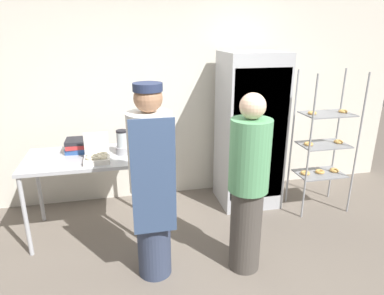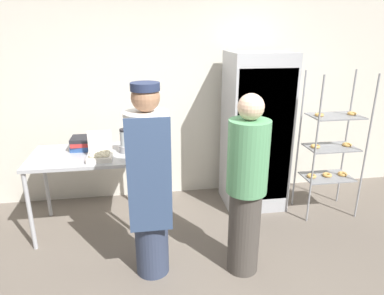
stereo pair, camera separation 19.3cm
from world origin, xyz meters
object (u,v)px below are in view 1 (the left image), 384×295
at_px(person_customer, 248,185).
at_px(person_baker, 152,183).
at_px(blender_pitcher, 122,143).
at_px(donut_box, 97,157).
at_px(binder_stack, 81,145).
at_px(baking_rack, 323,145).
at_px(refrigerator, 250,131).

bearing_deg(person_customer, person_baker, 173.45).
bearing_deg(blender_pitcher, donut_box, -145.82).
bearing_deg(binder_stack, baking_rack, -4.62).
height_order(refrigerator, blender_pitcher, refrigerator).
bearing_deg(donut_box, binder_stack, 116.52).
bearing_deg(donut_box, blender_pitcher, 34.18).
xyz_separation_m(refrigerator, donut_box, (-1.83, -0.48, -0.02)).
relative_size(refrigerator, baking_rack, 1.12).
bearing_deg(refrigerator, blender_pitcher, -169.09).
distance_m(baking_rack, donut_box, 2.65).
relative_size(refrigerator, blender_pitcher, 7.35).
bearing_deg(binder_stack, person_baker, -57.80).
height_order(baking_rack, donut_box, baking_rack).
xyz_separation_m(donut_box, person_baker, (0.48, -0.69, -0.02)).
xyz_separation_m(baking_rack, person_customer, (-1.33, -0.91, 0.02)).
distance_m(baking_rack, blender_pitcher, 2.39).
bearing_deg(donut_box, person_baker, -55.13).
xyz_separation_m(baking_rack, person_baker, (-2.17, -0.81, 0.09)).
height_order(donut_box, person_customer, person_customer).
bearing_deg(person_baker, binder_stack, 122.20).
distance_m(baking_rack, binder_stack, 2.83).
height_order(refrigerator, person_customer, refrigerator).
xyz_separation_m(refrigerator, person_baker, (-1.35, -1.17, -0.04)).
bearing_deg(baking_rack, person_customer, -145.49).
relative_size(donut_box, blender_pitcher, 1.07).
bearing_deg(refrigerator, person_baker, -139.12).
distance_m(baking_rack, person_baker, 2.32).
distance_m(refrigerator, person_baker, 1.78).
relative_size(blender_pitcher, person_baker, 0.15).
height_order(baking_rack, person_baker, person_baker).
distance_m(baking_rack, person_customer, 1.61).
bearing_deg(refrigerator, donut_box, -165.31).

